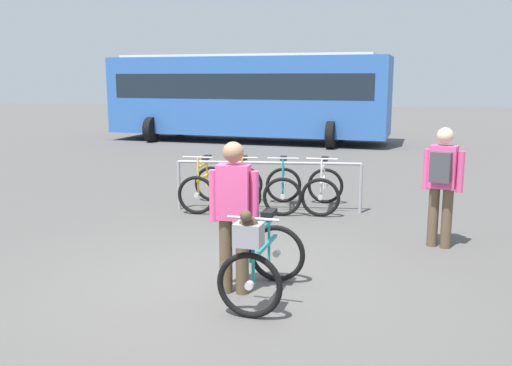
# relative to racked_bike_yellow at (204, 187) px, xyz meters

# --- Properties ---
(ground_plane) EXTENTS (80.00, 80.00, 0.00)m
(ground_plane) POSITION_rel_racked_bike_yellow_xyz_m (1.09, -3.56, -0.37)
(ground_plane) COLOR #514F4C
(bike_rack_rail) EXTENTS (3.20, 0.28, 0.88)m
(bike_rack_rail) POSITION_rel_racked_bike_yellow_xyz_m (1.16, -0.10, 0.30)
(bike_rack_rail) COLOR #99999E
(bike_rack_rail) RESTS_ON ground
(racked_bike_yellow) EXTENTS (0.68, 1.09, 0.97)m
(racked_bike_yellow) POSITION_rel_racked_bike_yellow_xyz_m (0.00, 0.00, 0.00)
(racked_bike_yellow) COLOR black
(racked_bike_yellow) RESTS_ON ground
(racked_bike_orange) EXTENTS (0.80, 1.17, 0.97)m
(racked_bike_orange) POSITION_rel_racked_bike_yellow_xyz_m (0.70, 0.05, 0.00)
(racked_bike_orange) COLOR black
(racked_bike_orange) RESTS_ON ground
(racked_bike_teal) EXTENTS (0.76, 1.15, 0.97)m
(racked_bike_teal) POSITION_rel_racked_bike_yellow_xyz_m (1.40, 0.10, 0.00)
(racked_bike_teal) COLOR black
(racked_bike_teal) RESTS_ON ground
(racked_bike_white) EXTENTS (0.71, 1.14, 0.97)m
(racked_bike_white) POSITION_rel_racked_bike_yellow_xyz_m (2.09, 0.15, 0.00)
(racked_bike_white) COLOR black
(racked_bike_white) RESTS_ON ground
(featured_bicycle) EXTENTS (0.80, 1.24, 1.09)m
(featured_bicycle) POSITION_rel_racked_bike_yellow_xyz_m (1.64, -4.05, 0.12)
(featured_bicycle) COLOR black
(featured_bicycle) RESTS_ON ground
(person_with_featured_bike) EXTENTS (0.53, 0.22, 1.64)m
(person_with_featured_bike) POSITION_rel_racked_bike_yellow_xyz_m (1.31, -3.82, 0.54)
(person_with_featured_bike) COLOR brown
(person_with_featured_bike) RESTS_ON ground
(pedestrian_with_backpack) EXTENTS (0.50, 0.42, 1.64)m
(pedestrian_with_backpack) POSITION_rel_racked_bike_yellow_xyz_m (3.75, -1.79, 0.57)
(pedestrian_with_backpack) COLOR brown
(pedestrian_with_backpack) RESTS_ON ground
(bus_distant) EXTENTS (10.25, 4.30, 3.08)m
(bus_distant) POSITION_rel_racked_bike_yellow_xyz_m (-1.06, 10.41, 1.37)
(bus_distant) COLOR #3366B7
(bus_distant) RESTS_ON ground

